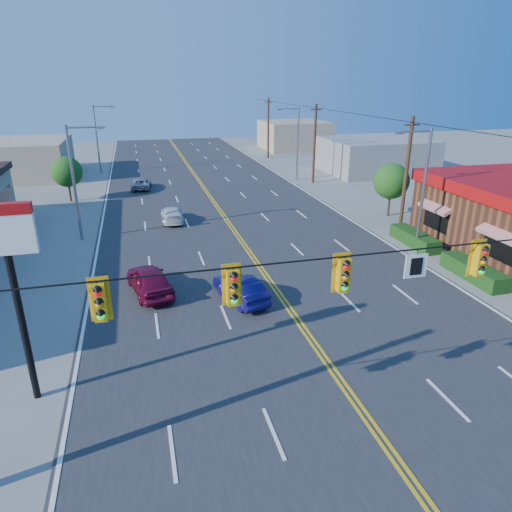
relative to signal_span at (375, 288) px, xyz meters
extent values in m
plane|color=gray|center=(0.12, 0.00, -4.89)|extent=(160.00, 160.00, 0.00)
cube|color=#2D2D30|center=(0.12, 20.00, -4.86)|extent=(20.00, 120.00, 0.06)
cylinder|color=black|center=(0.12, 0.00, 1.11)|extent=(24.00, 0.05, 0.05)
cube|color=white|center=(1.32, 0.00, 0.56)|extent=(0.75, 0.04, 0.75)
cube|color=#D89E0C|center=(-7.88, 0.00, 0.54)|extent=(0.55, 0.34, 1.25)
cube|color=#D89E0C|center=(-4.38, 0.00, 0.54)|extent=(0.55, 0.34, 1.25)
cube|color=#D89E0C|center=(-1.08, 0.00, 0.54)|extent=(0.55, 0.34, 1.25)
cube|color=#D89E0C|center=(3.62, 0.00, 0.54)|extent=(0.55, 0.34, 1.25)
cube|color=#194214|center=(11.62, 12.00, -4.44)|extent=(1.20, 9.00, 0.90)
cylinder|color=black|center=(-10.88, 4.00, -1.89)|extent=(0.24, 0.24, 6.00)
cube|color=white|center=(-10.88, 4.00, 1.31)|extent=(1.90, 0.30, 1.30)
cylinder|color=gray|center=(11.12, 14.00, -0.89)|extent=(0.20, 0.20, 8.00)
cylinder|color=gray|center=(10.02, 14.00, 2.91)|extent=(2.20, 0.12, 0.12)
cube|color=gray|center=(8.92, 14.00, 2.86)|extent=(0.50, 0.25, 0.15)
cylinder|color=gray|center=(11.12, 38.00, -0.89)|extent=(0.20, 0.20, 8.00)
cylinder|color=gray|center=(10.02, 38.00, 2.91)|extent=(2.20, 0.12, 0.12)
cube|color=gray|center=(8.92, 38.00, 2.86)|extent=(0.50, 0.25, 0.15)
cylinder|color=gray|center=(-10.88, 22.00, -0.89)|extent=(0.20, 0.20, 8.00)
cylinder|color=gray|center=(-9.78, 22.00, 2.91)|extent=(2.20, 0.12, 0.12)
cube|color=gray|center=(-8.68, 22.00, 2.86)|extent=(0.50, 0.25, 0.15)
cylinder|color=gray|center=(-10.88, 48.00, -0.89)|extent=(0.20, 0.20, 8.00)
cylinder|color=gray|center=(-9.78, 48.00, 2.91)|extent=(2.20, 0.12, 0.12)
cube|color=gray|center=(-8.68, 48.00, 2.86)|extent=(0.50, 0.25, 0.15)
cylinder|color=#47301E|center=(12.32, 18.00, -0.69)|extent=(0.28, 0.28, 8.40)
cylinder|color=#47301E|center=(12.32, 36.00, -0.69)|extent=(0.28, 0.28, 8.40)
cylinder|color=#47301E|center=(12.32, 54.00, -0.69)|extent=(0.28, 0.28, 8.40)
cylinder|color=#47301E|center=(13.62, 22.00, -3.84)|extent=(0.20, 0.20, 2.10)
sphere|color=#235B19|center=(13.62, 22.00, -1.95)|extent=(2.94, 2.94, 2.94)
cylinder|color=#47301E|center=(-12.88, 34.00, -3.89)|extent=(0.20, 0.20, 2.00)
sphere|color=#235B19|center=(-12.88, 34.00, -2.09)|extent=(2.80, 2.80, 2.80)
cube|color=gray|center=(22.12, 40.00, -2.89)|extent=(12.00, 10.00, 4.00)
cube|color=tan|center=(-19.88, 48.00, -2.79)|extent=(11.00, 12.00, 4.20)
cube|color=tan|center=(19.12, 62.00, -2.69)|extent=(10.00, 10.00, 4.40)
imported|color=maroon|center=(-6.50, 11.67, -4.13)|extent=(2.64, 4.71, 1.51)
imported|color=#100D51|center=(-2.02, 9.61, -4.24)|extent=(2.36, 4.16, 1.30)
imported|color=white|center=(-4.19, 24.77, -4.29)|extent=(1.75, 4.12, 1.18)
imported|color=#ACABB0|center=(-6.27, 37.51, -4.33)|extent=(2.25, 4.18, 1.12)
camera|label=1|loc=(-6.66, -11.17, 5.87)|focal=32.00mm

